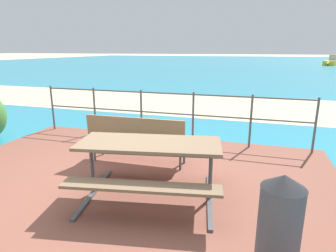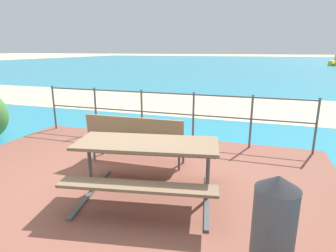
{
  "view_description": "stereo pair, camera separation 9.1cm",
  "coord_description": "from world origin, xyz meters",
  "px_view_note": "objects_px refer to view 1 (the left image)",
  "views": [
    {
      "loc": [
        1.79,
        -3.41,
        2.0
      ],
      "look_at": [
        0.16,
        1.95,
        0.49
      ],
      "focal_mm": 30.51,
      "sensor_mm": 36.0,
      "label": 1
    },
    {
      "loc": [
        1.88,
        -3.39,
        2.0
      ],
      "look_at": [
        0.16,
        1.95,
        0.49
      ],
      "focal_mm": 30.51,
      "sensor_mm": 36.0,
      "label": 2
    }
  ],
  "objects_px": {
    "boat_near": "(332,62)",
    "park_bench": "(137,135)",
    "picnic_table": "(150,156)",
    "trash_bin": "(280,223)"
  },
  "relations": [
    {
      "from": "boat_near",
      "to": "park_bench",
      "type": "bearing_deg",
      "value": 6.52
    },
    {
      "from": "park_bench",
      "to": "boat_near",
      "type": "xyz_separation_m",
      "value": [
        11.33,
        38.3,
        -0.16
      ]
    },
    {
      "from": "picnic_table",
      "to": "park_bench",
      "type": "xyz_separation_m",
      "value": [
        -0.63,
        1.04,
        -0.06
      ]
    },
    {
      "from": "picnic_table",
      "to": "park_bench",
      "type": "relative_size",
      "value": 1.17
    },
    {
      "from": "park_bench",
      "to": "boat_near",
      "type": "height_order",
      "value": "boat_near"
    },
    {
      "from": "park_bench",
      "to": "trash_bin",
      "type": "relative_size",
      "value": 1.89
    },
    {
      "from": "picnic_table",
      "to": "boat_near",
      "type": "height_order",
      "value": "boat_near"
    },
    {
      "from": "picnic_table",
      "to": "boat_near",
      "type": "distance_m",
      "value": 40.77
    },
    {
      "from": "park_bench",
      "to": "boat_near",
      "type": "bearing_deg",
      "value": -107.89
    },
    {
      "from": "park_bench",
      "to": "boat_near",
      "type": "relative_size",
      "value": 0.33
    }
  ]
}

